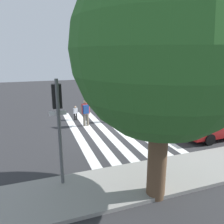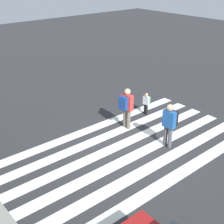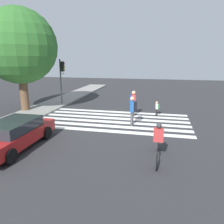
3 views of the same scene
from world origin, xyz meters
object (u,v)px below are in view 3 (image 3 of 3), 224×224
(pedestrian_adult_yellow_jacket, at_px, (133,109))
(pedestrian_adult_tall_backpack, at_px, (157,107))
(car_parked_far_curb, at_px, (14,134))
(traffic_light, at_px, (62,73))
(pedestrian_child_with_backpack, at_px, (133,101))
(cyclist_near_curb, at_px, (158,140))
(street_tree, at_px, (19,47))

(pedestrian_adult_yellow_jacket, bearing_deg, pedestrian_adult_tall_backpack, -32.81)
(pedestrian_adult_tall_backpack, height_order, car_parked_far_curb, car_parked_far_curb)
(traffic_light, bearing_deg, car_parked_far_curb, -168.51)
(car_parked_far_curb, bearing_deg, pedestrian_adult_tall_backpack, -40.42)
(pedestrian_adult_yellow_jacket, distance_m, pedestrian_adult_tall_backpack, 2.97)
(pedestrian_child_with_backpack, relative_size, cyclist_near_curb, 0.76)
(street_tree, xyz_separation_m, car_parked_far_curb, (-6.47, -3.75, -4.20))
(car_parked_far_curb, bearing_deg, pedestrian_child_with_backpack, -33.42)
(traffic_light, relative_size, street_tree, 0.52)
(pedestrian_adult_yellow_jacket, height_order, car_parked_far_curb, pedestrian_adult_yellow_jacket)
(street_tree, xyz_separation_m, pedestrian_adult_tall_backpack, (0.88, -10.05, -4.25))
(car_parked_far_curb, bearing_deg, cyclist_near_curb, -87.68)
(street_tree, bearing_deg, pedestrian_adult_yellow_jacket, -101.08)
(car_parked_far_curb, bearing_deg, traffic_light, 11.67)
(street_tree, height_order, pedestrian_child_with_backpack, street_tree)
(pedestrian_adult_tall_backpack, distance_m, car_parked_far_curb, 9.68)
(cyclist_near_curb, xyz_separation_m, car_parked_far_curb, (-0.24, 6.51, -0.17))
(pedestrian_adult_tall_backpack, bearing_deg, cyclist_near_curb, 169.71)
(cyclist_near_curb, bearing_deg, street_tree, 59.86)
(traffic_light, relative_size, cyclist_near_curb, 1.66)
(cyclist_near_curb, bearing_deg, traffic_light, 43.74)
(street_tree, xyz_separation_m, pedestrian_adult_yellow_jacket, (-1.69, -8.63, -3.83))
(traffic_light, height_order, cyclist_near_curb, traffic_light)
(pedestrian_adult_tall_backpack, height_order, cyclist_near_curb, cyclist_near_curb)
(traffic_light, bearing_deg, pedestrian_child_with_backpack, -110.56)
(street_tree, distance_m, cyclist_near_curb, 12.66)
(pedestrian_adult_yellow_jacket, height_order, pedestrian_child_with_backpack, pedestrian_child_with_backpack)
(cyclist_near_curb, bearing_deg, pedestrian_adult_yellow_jacket, 20.89)
(traffic_light, distance_m, pedestrian_adult_tall_backpack, 8.73)
(traffic_light, height_order, pedestrian_adult_yellow_jacket, traffic_light)
(traffic_light, relative_size, pedestrian_adult_tall_backpack, 3.71)
(pedestrian_child_with_backpack, height_order, cyclist_near_curb, pedestrian_child_with_backpack)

